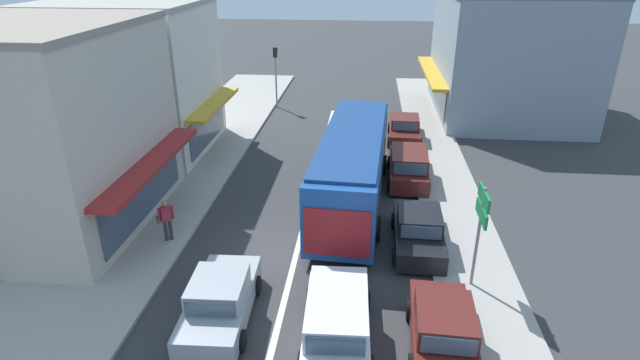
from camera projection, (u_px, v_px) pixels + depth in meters
ground_plane at (297, 249)px, 18.50m from camera, size 140.00×140.00×0.00m
lane_centre_line at (310, 201)px, 22.12m from camera, size 0.20×28.00×0.01m
sidewalk_left at (177, 175)px, 24.50m from camera, size 5.20×44.00×0.14m
kerb_right at (446, 186)px, 23.37m from camera, size 2.80×44.00×0.12m
shopfront_corner_near at (34, 129)px, 18.88m from camera, size 8.99×8.61×7.87m
shopfront_mid_block at (130, 79)px, 26.39m from camera, size 8.97×7.20×7.87m
building_right_far at (509, 54)px, 32.69m from camera, size 9.85×11.10×7.97m
city_bus at (353, 163)px, 21.24m from camera, size 3.18×10.98×3.23m
wagon_queue_far_back at (337, 320)px, 13.82m from camera, size 2.06×4.56×1.58m
sedan_adjacent_lane_trail at (220, 301)px, 14.70m from camera, size 2.02×4.26×1.47m
parked_hatchback_kerb_front at (442, 329)px, 13.51m from camera, size 1.92×3.76×1.54m
parked_sedan_kerb_second at (418, 231)px, 18.43m from camera, size 1.96×4.23×1.47m
parked_wagon_kerb_third at (408, 166)px, 23.84m from camera, size 2.04×4.55×1.58m
parked_sedan_kerb_rear at (404, 129)px, 29.03m from camera, size 2.02×4.26×1.47m
traffic_light_downstreet at (276, 67)px, 34.46m from camera, size 0.33×0.24×4.20m
directional_road_sign at (481, 214)px, 15.29m from camera, size 0.10×1.40×3.60m
pedestrian_with_handbag_near at (166, 218)px, 18.46m from camera, size 0.60×0.50×1.63m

